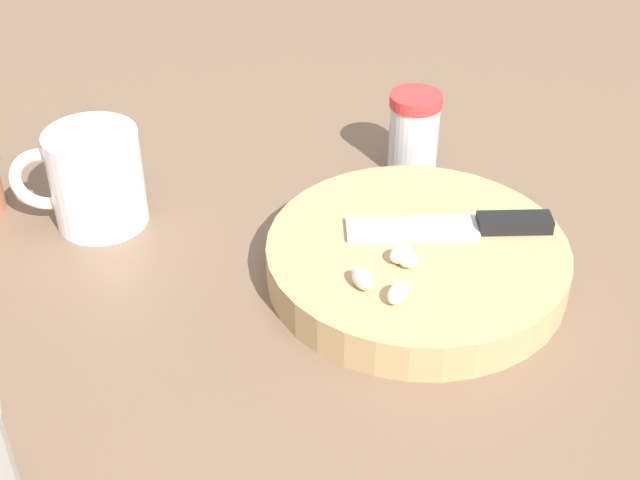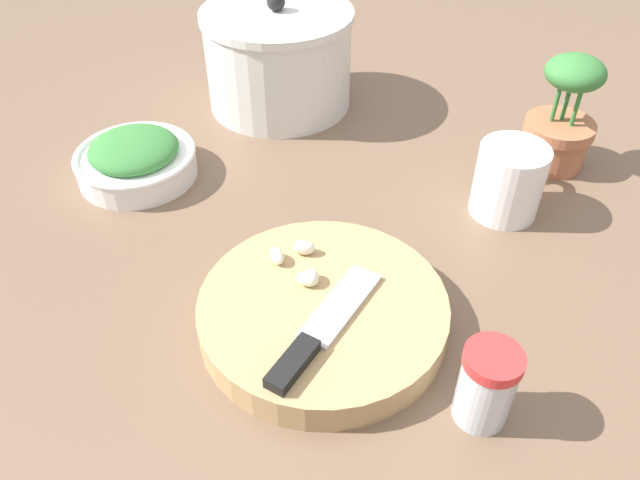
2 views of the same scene
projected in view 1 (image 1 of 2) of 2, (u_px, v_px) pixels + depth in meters
name	position (u px, v px, depth m)	size (l,w,h in m)	color
ground_plane	(308.00, 295.00, 0.77)	(5.00, 5.00, 0.00)	brown
cutting_board	(416.00, 259.00, 0.78)	(0.26, 0.26, 0.04)	tan
chef_knife	(462.00, 226.00, 0.78)	(0.07, 0.18, 0.01)	black
garlic_cloves	(392.00, 271.00, 0.72)	(0.07, 0.06, 0.02)	#E5EBC5
spice_jar	(414.00, 132.00, 0.91)	(0.05, 0.05, 0.09)	silver
coffee_mug	(93.00, 178.00, 0.83)	(0.09, 0.12, 0.10)	white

